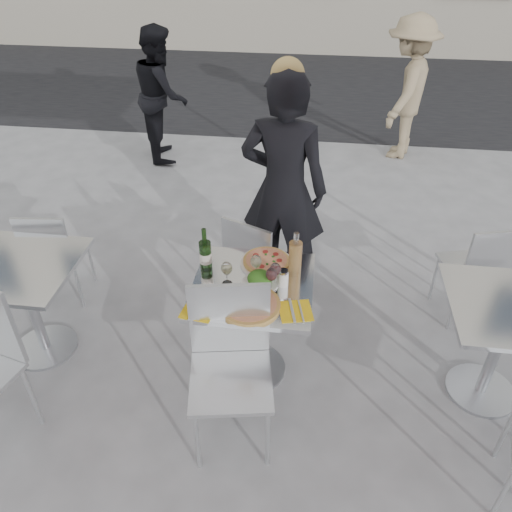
# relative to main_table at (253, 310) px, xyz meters

# --- Properties ---
(ground) EXTENTS (80.00, 80.00, 0.00)m
(ground) POSITION_rel_main_table_xyz_m (0.00, 0.00, -0.54)
(ground) COLOR slate
(street_asphalt) EXTENTS (24.00, 5.00, 0.00)m
(street_asphalt) POSITION_rel_main_table_xyz_m (0.00, 6.50, -0.54)
(street_asphalt) COLOR black
(street_asphalt) RESTS_ON ground
(main_table) EXTENTS (0.72, 0.72, 0.75)m
(main_table) POSITION_rel_main_table_xyz_m (0.00, 0.00, 0.00)
(main_table) COLOR #B7BABF
(main_table) RESTS_ON ground
(side_table_left) EXTENTS (0.72, 0.72, 0.75)m
(side_table_left) POSITION_rel_main_table_xyz_m (-1.50, 0.00, 0.00)
(side_table_left) COLOR #B7BABF
(side_table_left) RESTS_ON ground
(side_table_right) EXTENTS (0.72, 0.72, 0.75)m
(side_table_right) POSITION_rel_main_table_xyz_m (1.50, 0.00, 0.00)
(side_table_right) COLOR #B7BABF
(side_table_right) RESTS_ON ground
(chair_far) EXTENTS (0.52, 0.53, 0.86)m
(chair_far) POSITION_rel_main_table_xyz_m (-0.07, 0.57, -0.03)
(chair_far) COLOR silver
(chair_far) RESTS_ON ground
(chair_near) EXTENTS (0.52, 0.53, 0.98)m
(chair_near) POSITION_rel_main_table_xyz_m (-0.07, -0.43, 0.04)
(chair_near) COLOR silver
(chair_near) RESTS_ON ground
(side_chair_lfar) EXTENTS (0.41, 0.42, 0.82)m
(side_chair_lfar) POSITION_rel_main_table_xyz_m (-1.58, 0.53, -0.05)
(side_chair_lfar) COLOR silver
(side_chair_lfar) RESTS_ON ground
(side_chair_rfar) EXTENTS (0.48, 0.49, 0.87)m
(side_chair_rfar) POSITION_rel_main_table_xyz_m (1.54, 0.70, -0.03)
(side_chair_rfar) COLOR silver
(side_chair_rfar) RESTS_ON ground
(woman_diner) EXTENTS (0.70, 0.51, 1.78)m
(woman_diner) POSITION_rel_main_table_xyz_m (0.10, 0.95, 0.35)
(woman_diner) COLOR black
(woman_diner) RESTS_ON ground
(pedestrian_a) EXTENTS (0.78, 0.88, 1.53)m
(pedestrian_a) POSITION_rel_main_table_xyz_m (-1.52, 3.34, 0.22)
(pedestrian_a) COLOR black
(pedestrian_a) RESTS_ON ground
(pedestrian_b) EXTENTS (0.92, 1.19, 1.63)m
(pedestrian_b) POSITION_rel_main_table_xyz_m (1.31, 3.73, 0.27)
(pedestrian_b) COLOR #9B8664
(pedestrian_b) RESTS_ON ground
(pizza_near) EXTENTS (0.35, 0.35, 0.02)m
(pizza_near) POSITION_rel_main_table_xyz_m (0.01, -0.20, 0.22)
(pizza_near) COLOR tan
(pizza_near) RESTS_ON main_table
(pizza_far) EXTENTS (0.34, 0.34, 0.03)m
(pizza_far) POSITION_rel_main_table_xyz_m (0.06, 0.22, 0.23)
(pizza_far) COLOR white
(pizza_far) RESTS_ON main_table
(salad_plate) EXTENTS (0.22, 0.22, 0.09)m
(salad_plate) POSITION_rel_main_table_xyz_m (0.04, 0.00, 0.25)
(salad_plate) COLOR white
(salad_plate) RESTS_ON main_table
(wine_bottle) EXTENTS (0.07, 0.07, 0.29)m
(wine_bottle) POSITION_rel_main_table_xyz_m (-0.31, 0.11, 0.32)
(wine_bottle) COLOR #295620
(wine_bottle) RESTS_ON main_table
(carafe) EXTENTS (0.08, 0.08, 0.29)m
(carafe) POSITION_rel_main_table_xyz_m (0.24, 0.15, 0.33)
(carafe) COLOR tan
(carafe) RESTS_ON main_table
(sugar_shaker) EXTENTS (0.06, 0.06, 0.11)m
(sugar_shaker) POSITION_rel_main_table_xyz_m (0.18, 0.02, 0.26)
(sugar_shaker) COLOR white
(sugar_shaker) RESTS_ON main_table
(wineglass_white_a) EXTENTS (0.07, 0.07, 0.16)m
(wineglass_white_a) POSITION_rel_main_table_xyz_m (-0.15, -0.01, 0.32)
(wineglass_white_a) COLOR white
(wineglass_white_a) RESTS_ON main_table
(wineglass_white_b) EXTENTS (0.07, 0.07, 0.16)m
(wineglass_white_b) POSITION_rel_main_table_xyz_m (0.01, 0.08, 0.32)
(wineglass_white_b) COLOR white
(wineglass_white_b) RESTS_ON main_table
(wineglass_red_a) EXTENTS (0.07, 0.07, 0.16)m
(wineglass_red_a) POSITION_rel_main_table_xyz_m (0.11, -0.04, 0.32)
(wineglass_red_a) COLOR white
(wineglass_red_a) RESTS_ON main_table
(wineglass_red_b) EXTENTS (0.07, 0.07, 0.16)m
(wineglass_red_b) POSITION_rel_main_table_xyz_m (0.13, 0.01, 0.32)
(wineglass_red_b) COLOR white
(wineglass_red_b) RESTS_ON main_table
(napkin_left) EXTENTS (0.20, 0.20, 0.01)m
(napkin_left) POSITION_rel_main_table_xyz_m (-0.27, -0.27, 0.21)
(napkin_left) COLOR yellow
(napkin_left) RESTS_ON main_table
(napkin_right) EXTENTS (0.22, 0.22, 0.01)m
(napkin_right) POSITION_rel_main_table_xyz_m (0.27, -0.21, 0.21)
(napkin_right) COLOR yellow
(napkin_right) RESTS_ON main_table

